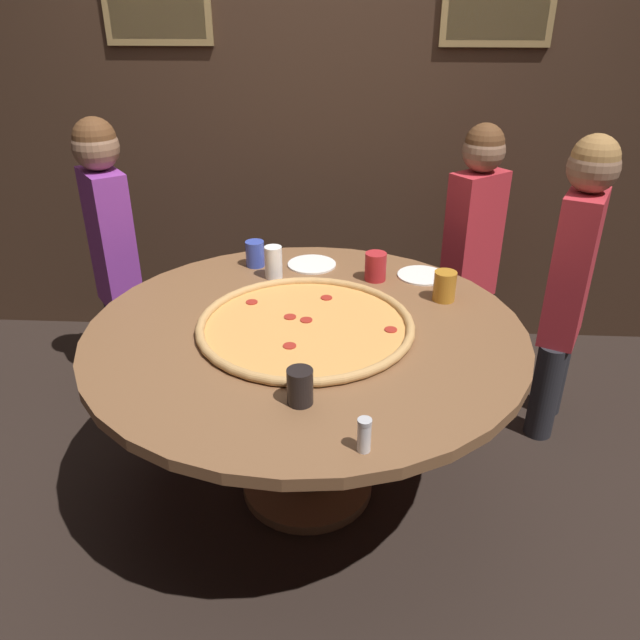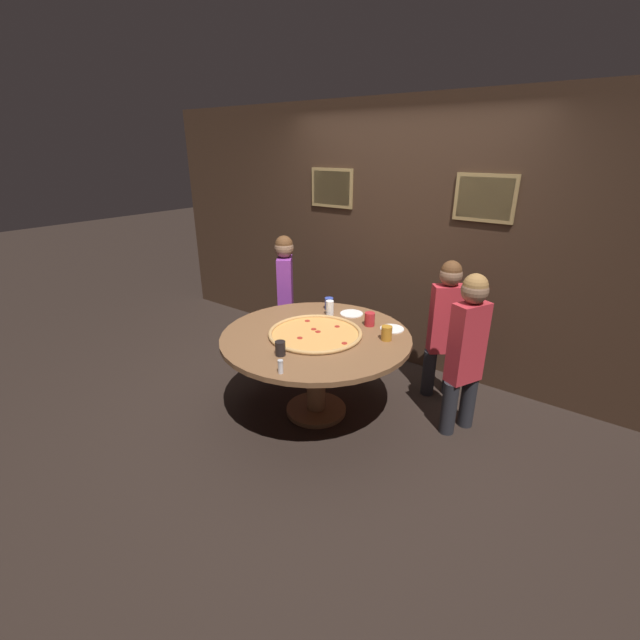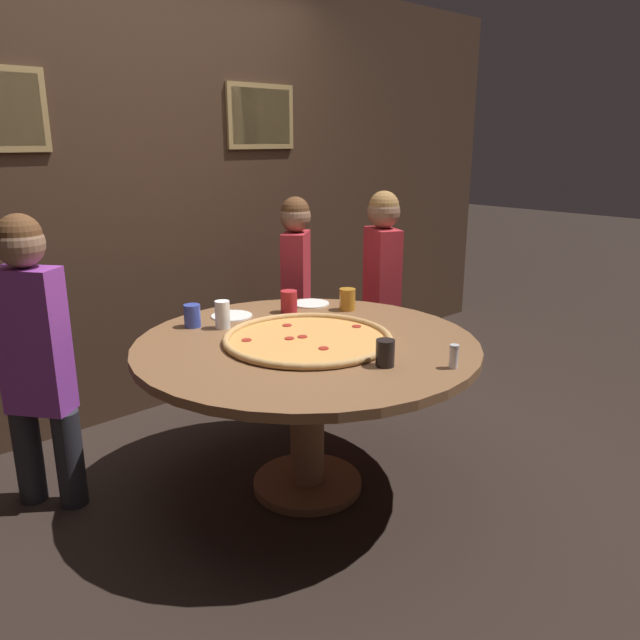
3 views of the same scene
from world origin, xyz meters
name	(u,v)px [view 1 (image 1 of 3)]	position (x,y,z in m)	size (l,w,h in m)	color
ground_plane	(308,486)	(0.00, 0.00, 0.00)	(24.00, 24.00, 0.00)	black
back_wall	(325,99)	(0.00, 1.37, 1.30)	(6.40, 0.08, 2.60)	#3D281C
dining_table	(306,360)	(0.00, 0.00, 0.61)	(1.55, 1.55, 0.74)	brown
giant_pizza	(305,325)	(0.00, -0.01, 0.75)	(0.76, 0.76, 0.03)	#E0994C
drink_cup_front_edge	(255,254)	(-0.26, 0.54, 0.80)	(0.08, 0.08, 0.11)	#384CB7
drink_cup_by_shaker	(445,286)	(0.51, 0.25, 0.80)	(0.09, 0.09, 0.12)	#BC7A23
drink_cup_centre_back	(376,267)	(0.25, 0.42, 0.80)	(0.09, 0.09, 0.12)	#B22328
drink_cup_near_left	(300,387)	(0.02, -0.45, 0.79)	(0.08, 0.08, 0.11)	black
drink_cup_near_right	(273,262)	(-0.16, 0.42, 0.81)	(0.07, 0.07, 0.13)	white
white_plate_beside_cup	(312,264)	(-0.02, 0.56, 0.74)	(0.21, 0.21, 0.01)	white
white_plate_near_front	(422,275)	(0.45, 0.47, 0.74)	(0.20, 0.20, 0.01)	white
condiment_shaker	(364,435)	(0.20, -0.65, 0.79)	(0.04, 0.04, 0.10)	silver
diner_far_right	(473,242)	(0.73, 0.92, 0.72)	(0.32, 0.29, 1.28)	#232328
diner_side_left	(571,275)	(1.07, 0.50, 0.75)	(0.25, 0.35, 1.32)	#232328
diner_far_left	(112,246)	(-0.94, 0.70, 0.75)	(0.29, 0.34, 1.33)	#232328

